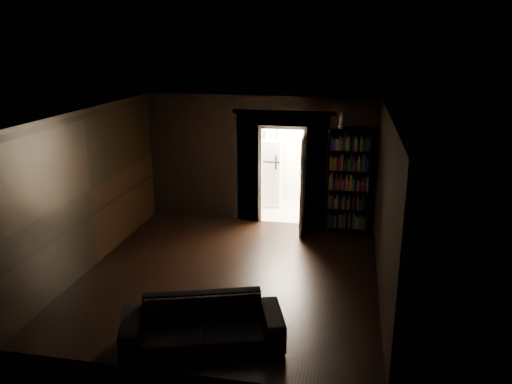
# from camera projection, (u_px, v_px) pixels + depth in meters

# --- Properties ---
(ground) EXTENTS (5.50, 5.50, 0.00)m
(ground) POSITION_uv_depth(u_px,v_px,m) (231.00, 274.00, 8.69)
(ground) COLOR black
(ground) RESTS_ON ground
(room_walls) EXTENTS (5.02, 5.61, 2.84)m
(room_walls) POSITION_uv_depth(u_px,v_px,m) (242.00, 166.00, 9.21)
(room_walls) COLOR black
(room_walls) RESTS_ON ground
(kitchen_alcove) EXTENTS (2.20, 1.80, 2.60)m
(kitchen_alcove) POSITION_uv_depth(u_px,v_px,m) (289.00, 158.00, 11.88)
(kitchen_alcove) COLOR #BAB0A2
(kitchen_alcove) RESTS_ON ground
(sofa) EXTENTS (2.28, 1.50, 0.81)m
(sofa) POSITION_uv_depth(u_px,v_px,m) (203.00, 317.00, 6.57)
(sofa) COLOR black
(sofa) RESTS_ON ground
(bookshelf) EXTENTS (0.95, 0.62, 2.20)m
(bookshelf) POSITION_uv_depth(u_px,v_px,m) (348.00, 180.00, 10.42)
(bookshelf) COLOR black
(bookshelf) RESTS_ON ground
(refrigerator) EXTENTS (0.76, 0.70, 1.65)m
(refrigerator) POSITION_uv_depth(u_px,v_px,m) (267.00, 171.00, 12.24)
(refrigerator) COLOR white
(refrigerator) RESTS_ON ground
(door) EXTENTS (0.09, 0.85, 2.05)m
(door) POSITION_uv_depth(u_px,v_px,m) (302.00, 185.00, 10.38)
(door) COLOR white
(door) RESTS_ON ground
(figurine) EXTENTS (0.12, 0.12, 0.33)m
(figurine) POSITION_uv_depth(u_px,v_px,m) (341.00, 120.00, 10.03)
(figurine) COLOR white
(figurine) RESTS_ON bookshelf
(bottles) EXTENTS (0.65, 0.35, 0.27)m
(bottles) POSITION_uv_depth(u_px,v_px,m) (267.00, 133.00, 11.88)
(bottles) COLOR black
(bottles) RESTS_ON refrigerator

